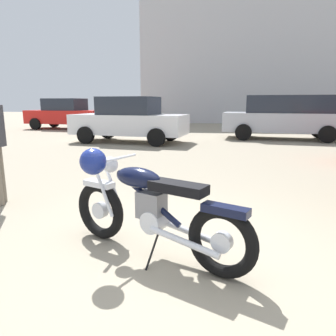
{
  "coord_description": "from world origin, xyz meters",
  "views": [
    {
      "loc": [
        0.46,
        -2.68,
        1.48
      ],
      "look_at": [
        -0.33,
        0.98,
        0.69
      ],
      "focal_mm": 33.45,
      "sensor_mm": 36.0,
      "label": 1
    }
  ],
  "objects_px": {
    "vintage_motorcycle": "(147,207)",
    "red_hatchback_near": "(129,120)",
    "dark_sedan_left": "(287,116)",
    "pale_sedan_back": "(66,114)"
  },
  "relations": [
    {
      "from": "vintage_motorcycle",
      "to": "dark_sedan_left",
      "type": "distance_m",
      "value": 11.01
    },
    {
      "from": "dark_sedan_left",
      "to": "red_hatchback_near",
      "type": "relative_size",
      "value": 1.11
    },
    {
      "from": "vintage_motorcycle",
      "to": "red_hatchback_near",
      "type": "height_order",
      "value": "red_hatchback_near"
    },
    {
      "from": "vintage_motorcycle",
      "to": "dark_sedan_left",
      "type": "height_order",
      "value": "dark_sedan_left"
    },
    {
      "from": "vintage_motorcycle",
      "to": "pale_sedan_back",
      "type": "relative_size",
      "value": 0.46
    },
    {
      "from": "dark_sedan_left",
      "to": "red_hatchback_near",
      "type": "xyz_separation_m",
      "value": [
        -5.85,
        -2.23,
        -0.1
      ]
    },
    {
      "from": "dark_sedan_left",
      "to": "pale_sedan_back",
      "type": "distance_m",
      "value": 11.62
    },
    {
      "from": "red_hatchback_near",
      "to": "pale_sedan_back",
      "type": "height_order",
      "value": "same"
    },
    {
      "from": "vintage_motorcycle",
      "to": "red_hatchback_near",
      "type": "relative_size",
      "value": 0.46
    },
    {
      "from": "dark_sedan_left",
      "to": "red_hatchback_near",
      "type": "bearing_deg",
      "value": 24.87
    }
  ]
}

